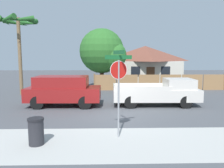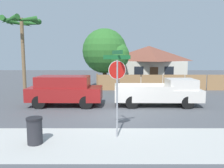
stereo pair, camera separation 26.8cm
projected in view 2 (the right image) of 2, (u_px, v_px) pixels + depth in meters
ground_plane at (116, 116)px, 11.49m from camera, size 80.00×80.00×0.00m
sidewalk_strip at (118, 143)px, 7.92m from camera, size 36.00×3.20×0.01m
wooden_fence at (162, 83)px, 20.25m from camera, size 12.33×0.12×1.56m
house at (148, 63)px, 27.09m from camera, size 7.90×7.63×4.44m
oak_tree at (106, 52)px, 20.95m from camera, size 4.50×4.28×5.80m
palm_tree at (21, 28)px, 17.57m from camera, size 3.07×3.29×6.28m
red_suv at (64, 90)px, 13.80m from camera, size 4.60×2.06×1.90m
orange_pickup at (160, 93)px, 13.84m from camera, size 5.41×1.95×1.72m
stop_sign at (116, 78)px, 8.21m from camera, size 1.03×0.93×3.34m
trash_bin at (34, 131)px, 7.75m from camera, size 0.57×0.57×0.96m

